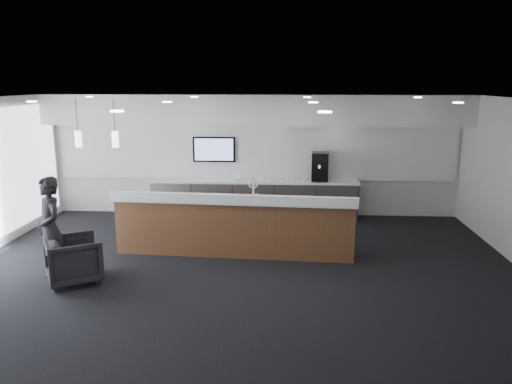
# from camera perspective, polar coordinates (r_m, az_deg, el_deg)

# --- Properties ---
(ground) EXTENTS (10.00, 10.00, 0.00)m
(ground) POSITION_cam_1_polar(r_m,az_deg,el_deg) (8.92, -1.75, -9.20)
(ground) COLOR black
(ground) RESTS_ON ground
(ceiling) EXTENTS (10.00, 8.00, 0.02)m
(ceiling) POSITION_cam_1_polar(r_m,az_deg,el_deg) (8.28, -1.89, 10.44)
(ceiling) COLOR black
(ceiling) RESTS_ON back_wall
(back_wall) EXTENTS (10.00, 0.02, 3.00)m
(back_wall) POSITION_cam_1_polar(r_m,az_deg,el_deg) (12.40, -0.15, 4.23)
(back_wall) COLOR silver
(back_wall) RESTS_ON ground
(soffit_bulkhead) EXTENTS (10.00, 0.90, 0.70)m
(soffit_bulkhead) POSITION_cam_1_polar(r_m,az_deg,el_deg) (11.83, -0.29, 9.42)
(soffit_bulkhead) COLOR white
(soffit_bulkhead) RESTS_ON back_wall
(alcove_panel) EXTENTS (9.80, 0.06, 1.40)m
(alcove_panel) POSITION_cam_1_polar(r_m,az_deg,el_deg) (12.35, -0.16, 4.66)
(alcove_panel) COLOR white
(alcove_panel) RESTS_ON back_wall
(back_credenza) EXTENTS (5.06, 0.66, 0.95)m
(back_credenza) POSITION_cam_1_polar(r_m,az_deg,el_deg) (12.24, -0.25, -0.76)
(back_credenza) COLOR gray
(back_credenza) RESTS_ON ground
(wall_tv) EXTENTS (1.05, 0.08, 0.62)m
(wall_tv) POSITION_cam_1_polar(r_m,az_deg,el_deg) (12.39, -4.81, 4.87)
(wall_tv) COLOR black
(wall_tv) RESTS_ON back_wall
(pendant_left) EXTENTS (0.12, 0.12, 0.30)m
(pendant_left) POSITION_cam_1_polar(r_m,az_deg,el_deg) (9.64, -15.84, 5.81)
(pendant_left) COLOR beige
(pendant_left) RESTS_ON ceiling
(pendant_right) EXTENTS (0.12, 0.12, 0.30)m
(pendant_right) POSITION_cam_1_polar(r_m,az_deg,el_deg) (9.89, -19.70, 5.71)
(pendant_right) COLOR beige
(pendant_right) RESTS_ON ceiling
(ceiling_can_lights) EXTENTS (7.00, 5.00, 0.02)m
(ceiling_can_lights) POSITION_cam_1_polar(r_m,az_deg,el_deg) (8.28, -1.89, 10.23)
(ceiling_can_lights) COLOR white
(ceiling_can_lights) RESTS_ON ceiling
(service_counter) EXTENTS (4.69, 1.07, 1.49)m
(service_counter) POSITION_cam_1_polar(r_m,az_deg,el_deg) (9.70, -2.49, -3.77)
(service_counter) COLOR brown
(service_counter) RESTS_ON ground
(coffee_machine) EXTENTS (0.43, 0.54, 0.68)m
(coffee_machine) POSITION_cam_1_polar(r_m,az_deg,el_deg) (12.08, 7.34, 2.89)
(coffee_machine) COLOR black
(coffee_machine) RESTS_ON back_credenza
(info_sign_left) EXTENTS (0.15, 0.03, 0.20)m
(info_sign_left) POSITION_cam_1_polar(r_m,az_deg,el_deg) (12.07, -2.05, 1.81)
(info_sign_left) COLOR white
(info_sign_left) RESTS_ON back_credenza
(info_sign_right) EXTENTS (0.16, 0.02, 0.21)m
(info_sign_right) POSITION_cam_1_polar(r_m,az_deg,el_deg) (12.04, 7.14, 1.73)
(info_sign_right) COLOR white
(info_sign_right) RESTS_ON back_credenza
(armchair) EXTENTS (1.16, 1.15, 0.78)m
(armchair) POSITION_cam_1_polar(r_m,az_deg,el_deg) (8.95, -20.08, -7.26)
(armchair) COLOR black
(armchair) RESTS_ON ground
(lounge_guest) EXTENTS (0.75, 0.77, 1.78)m
(lounge_guest) POSITION_cam_1_polar(r_m,az_deg,el_deg) (9.02, -22.46, -3.97)
(lounge_guest) COLOR black
(lounge_guest) RESTS_ON ground
(cup_0) EXTENTS (0.10, 0.10, 0.09)m
(cup_0) POSITION_cam_1_polar(r_m,az_deg,el_deg) (12.05, 5.65, 1.49)
(cup_0) COLOR white
(cup_0) RESTS_ON back_credenza
(cup_1) EXTENTS (0.14, 0.14, 0.09)m
(cup_1) POSITION_cam_1_polar(r_m,az_deg,el_deg) (12.05, 4.99, 1.50)
(cup_1) COLOR white
(cup_1) RESTS_ON back_credenza
(cup_2) EXTENTS (0.12, 0.12, 0.09)m
(cup_2) POSITION_cam_1_polar(r_m,az_deg,el_deg) (12.04, 4.32, 1.51)
(cup_2) COLOR white
(cup_2) RESTS_ON back_credenza
(cup_3) EXTENTS (0.13, 0.13, 0.09)m
(cup_3) POSITION_cam_1_polar(r_m,az_deg,el_deg) (12.04, 3.65, 1.52)
(cup_3) COLOR white
(cup_3) RESTS_ON back_credenza
(cup_4) EXTENTS (0.14, 0.14, 0.09)m
(cup_4) POSITION_cam_1_polar(r_m,az_deg,el_deg) (12.04, 2.99, 1.53)
(cup_4) COLOR white
(cup_4) RESTS_ON back_credenza
(cup_5) EXTENTS (0.11, 0.11, 0.09)m
(cup_5) POSITION_cam_1_polar(r_m,az_deg,el_deg) (12.04, 2.32, 1.54)
(cup_5) COLOR white
(cup_5) RESTS_ON back_credenza
(cup_6) EXTENTS (0.14, 0.14, 0.09)m
(cup_6) POSITION_cam_1_polar(r_m,az_deg,el_deg) (12.05, 1.66, 1.54)
(cup_6) COLOR white
(cup_6) RESTS_ON back_credenza
(cup_7) EXTENTS (0.12, 0.12, 0.09)m
(cup_7) POSITION_cam_1_polar(r_m,az_deg,el_deg) (12.05, 0.99, 1.55)
(cup_7) COLOR white
(cup_7) RESTS_ON back_credenza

